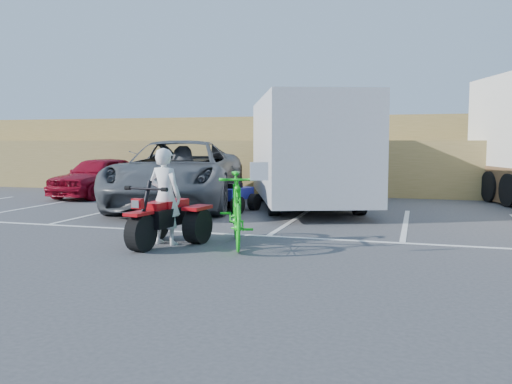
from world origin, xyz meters
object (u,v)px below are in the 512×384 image
(grey_pickup, at_px, (179,174))
(quad_atv_green, at_px, (308,204))
(green_dirt_bike, at_px, (237,209))
(red_trike_atv, at_px, (161,245))
(quad_atv_blue, at_px, (234,211))
(red_car, at_px, (99,176))
(rider, at_px, (165,196))
(cargo_trailer, at_px, (307,149))

(grey_pickup, height_order, quad_atv_green, grey_pickup)
(green_dirt_bike, height_order, quad_atv_green, green_dirt_bike)
(red_trike_atv, height_order, quad_atv_blue, red_trike_atv)
(red_trike_atv, relative_size, grey_pickup, 0.25)
(red_car, bearing_deg, quad_atv_blue, -19.00)
(red_trike_atv, bearing_deg, green_dirt_bike, 24.78)
(rider, distance_m, cargo_trailer, 6.71)
(grey_pickup, bearing_deg, green_dirt_bike, -69.01)
(green_dirt_bike, bearing_deg, cargo_trailer, 68.60)
(grey_pickup, bearing_deg, red_car, 140.39)
(quad_atv_blue, bearing_deg, rider, -72.46)
(grey_pickup, height_order, red_car, grey_pickup)
(green_dirt_bike, bearing_deg, grey_pickup, 103.74)
(green_dirt_bike, height_order, grey_pickup, grey_pickup)
(rider, height_order, red_car, rider)
(red_car, relative_size, cargo_trailer, 0.57)
(grey_pickup, bearing_deg, quad_atv_blue, -27.75)
(rider, height_order, quad_atv_green, rider)
(red_car, distance_m, quad_atv_green, 7.69)
(red_trike_atv, relative_size, red_car, 0.42)
(grey_pickup, relative_size, red_car, 1.71)
(green_dirt_bike, xyz_separation_m, quad_atv_blue, (-1.72, 4.83, -0.70))
(cargo_trailer, bearing_deg, red_trike_atv, -122.84)
(green_dirt_bike, relative_size, quad_atv_blue, 1.71)
(green_dirt_bike, height_order, quad_atv_blue, green_dirt_bike)
(green_dirt_bike, height_order, red_car, red_car)
(red_car, relative_size, quad_atv_green, 3.11)
(red_trike_atv, bearing_deg, red_car, 137.44)
(grey_pickup, bearing_deg, red_trike_atv, -81.80)
(red_trike_atv, xyz_separation_m, red_car, (-6.31, 7.73, 0.72))
(red_car, xyz_separation_m, quad_atv_green, (7.65, -0.33, -0.72))
(grey_pickup, xyz_separation_m, quad_atv_green, (3.61, 1.67, -1.00))
(green_dirt_bike, bearing_deg, red_trike_atv, 175.97)
(cargo_trailer, bearing_deg, quad_atv_green, 78.13)
(grey_pickup, distance_m, red_car, 4.52)
(rider, distance_m, grey_pickup, 6.03)
(quad_atv_green, bearing_deg, quad_atv_blue, -116.27)
(quad_atv_green, bearing_deg, red_trike_atv, -88.46)
(green_dirt_bike, relative_size, quad_atv_green, 1.72)
(cargo_trailer, height_order, quad_atv_green, cargo_trailer)
(green_dirt_bike, bearing_deg, quad_atv_blue, 89.02)
(red_trike_atv, distance_m, quad_atv_green, 7.52)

